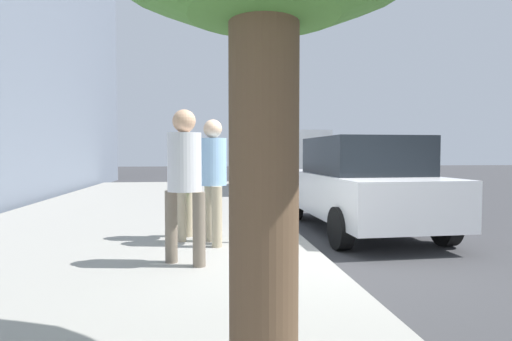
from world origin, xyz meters
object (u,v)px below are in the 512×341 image
object	(u,v)px
parking_meter	(270,174)
parking_officer	(184,175)
pedestrian_at_meter	(213,170)
parked_van_far	(284,159)
parked_sedan_near	(360,184)
pedestrian_bystander	(184,172)

from	to	relation	value
parking_meter	parking_officer	distance (m)	1.34
pedestrian_at_meter	parking_officer	size ratio (longest dim) A/B	1.07
parking_meter	parked_van_far	distance (m)	9.08
parked_van_far	parking_officer	bearing A→B (deg)	159.17
parking_meter	parking_officer	world-z (taller)	parking_officer
pedestrian_at_meter	parking_officer	bearing A→B (deg)	121.12
parking_meter	parked_sedan_near	world-z (taller)	parked_sedan_near
pedestrian_at_meter	pedestrian_bystander	world-z (taller)	pedestrian_bystander
parking_meter	pedestrian_bystander	size ratio (longest dim) A/B	0.76
parked_sedan_near	parked_van_far	distance (m)	7.41
parking_meter	parked_sedan_near	bearing A→B (deg)	-52.94
parking_officer	parked_sedan_near	distance (m)	3.38
parked_van_far	pedestrian_at_meter	bearing A→B (deg)	162.58
parking_meter	pedestrian_bystander	distance (m)	1.59
parking_officer	parked_sedan_near	xyz separation A→B (m)	(1.03, -3.21, -0.24)
pedestrian_bystander	parked_van_far	distance (m)	10.40
parked_sedan_near	parked_van_far	xyz separation A→B (m)	(7.40, 0.00, 0.36)
parked_sedan_near	parked_van_far	bearing A→B (deg)	0.01
parking_meter	parked_sedan_near	distance (m)	2.45
parked_sedan_near	pedestrian_at_meter	bearing A→B (deg)	117.57
parked_sedan_near	pedestrian_bystander	bearing A→B (deg)	128.74
parking_meter	pedestrian_bystander	world-z (taller)	pedestrian_bystander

